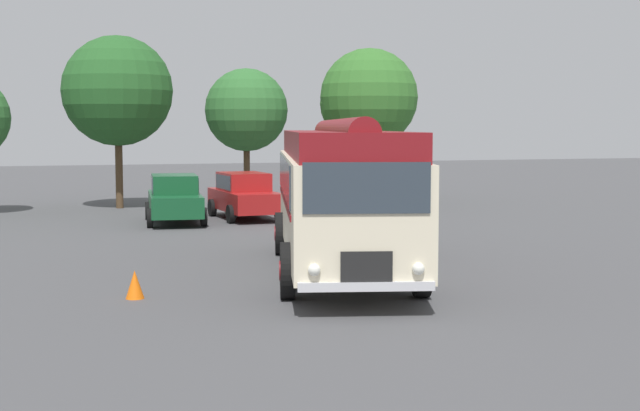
% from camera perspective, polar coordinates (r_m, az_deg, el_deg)
% --- Properties ---
extents(ground_plane, '(120.00, 120.00, 0.00)m').
position_cam_1_polar(ground_plane, '(20.85, 1.75, -4.08)').
color(ground_plane, '#474749').
extents(vintage_bus, '(4.90, 10.38, 3.49)m').
position_cam_1_polar(vintage_bus, '(20.18, 1.33, 1.04)').
color(vintage_bus, beige).
rests_on(vintage_bus, ground).
extents(car_near_left, '(2.29, 4.35, 1.66)m').
position_cam_1_polar(car_near_left, '(31.07, -9.28, 0.45)').
color(car_near_left, '#144C28').
rests_on(car_near_left, ground).
extents(car_mid_left, '(2.12, 4.28, 1.66)m').
position_cam_1_polar(car_mid_left, '(32.18, -4.86, 0.65)').
color(car_mid_left, maroon).
rests_on(car_mid_left, ground).
extents(car_mid_right, '(2.22, 4.32, 1.66)m').
position_cam_1_polar(car_mid_right, '(33.33, 0.27, 0.82)').
color(car_mid_right, maroon).
rests_on(car_mid_right, ground).
extents(tree_left_of_centre, '(4.45, 4.45, 6.98)m').
position_cam_1_polar(tree_left_of_centre, '(37.15, -12.88, 7.20)').
color(tree_left_of_centre, '#4C3823').
rests_on(tree_left_of_centre, ground).
extents(tree_centre, '(3.57, 3.57, 5.82)m').
position_cam_1_polar(tree_centre, '(38.68, -4.91, 6.02)').
color(tree_centre, '#4C3823').
rests_on(tree_centre, ground).
extents(tree_right_of_centre, '(4.30, 4.30, 6.75)m').
position_cam_1_polar(tree_right_of_centre, '(39.42, 2.93, 6.79)').
color(tree_right_of_centre, '#4C3823').
rests_on(tree_right_of_centre, ground).
extents(traffic_cone, '(0.36, 0.36, 0.55)m').
position_cam_1_polar(traffic_cone, '(17.61, -11.77, -4.97)').
color(traffic_cone, orange).
rests_on(traffic_cone, ground).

